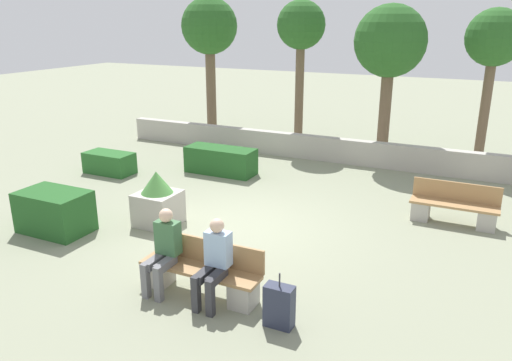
{
  "coord_description": "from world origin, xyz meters",
  "views": [
    {
      "loc": [
        4.5,
        -8.42,
        4.13
      ],
      "look_at": [
        0.22,
        0.5,
        0.9
      ],
      "focal_mm": 35.0,
      "sensor_mm": 36.0,
      "label": 1
    }
  ],
  "objects_px": {
    "bench_left_side": "(454,209)",
    "person_seated_woman": "(164,247)",
    "tree_leftmost": "(209,29)",
    "tree_center_right": "(390,44)",
    "suitcase": "(279,306)",
    "tree_center_left": "(301,30)",
    "bench_front": "(201,274)",
    "planter_corner_left": "(158,201)",
    "tree_rightmost": "(494,42)",
    "person_seated_man": "(214,259)"
  },
  "relations": [
    {
      "from": "planter_corner_left",
      "to": "bench_left_side",
      "type": "bearing_deg",
      "value": 26.11
    },
    {
      "from": "tree_center_right",
      "to": "tree_rightmost",
      "type": "distance_m",
      "value": 2.73
    },
    {
      "from": "tree_center_right",
      "to": "bench_front",
      "type": "bearing_deg",
      "value": -95.3
    },
    {
      "from": "bench_front",
      "to": "bench_left_side",
      "type": "xyz_separation_m",
      "value": [
        3.3,
        4.71,
        -0.01
      ]
    },
    {
      "from": "bench_front",
      "to": "planter_corner_left",
      "type": "relative_size",
      "value": 1.73
    },
    {
      "from": "person_seated_woman",
      "to": "person_seated_man",
      "type": "bearing_deg",
      "value": -0.03
    },
    {
      "from": "tree_leftmost",
      "to": "tree_center_right",
      "type": "bearing_deg",
      "value": -7.29
    },
    {
      "from": "person_seated_man",
      "to": "person_seated_woman",
      "type": "xyz_separation_m",
      "value": [
        -0.91,
        0.0,
        0.0
      ]
    },
    {
      "from": "planter_corner_left",
      "to": "suitcase",
      "type": "relative_size",
      "value": 1.39
    },
    {
      "from": "bench_front",
      "to": "tree_leftmost",
      "type": "distance_m",
      "value": 11.92
    },
    {
      "from": "person_seated_man",
      "to": "tree_leftmost",
      "type": "distance_m",
      "value": 12.09
    },
    {
      "from": "tree_leftmost",
      "to": "person_seated_man",
      "type": "bearing_deg",
      "value": -59.33
    },
    {
      "from": "planter_corner_left",
      "to": "suitcase",
      "type": "height_order",
      "value": "planter_corner_left"
    },
    {
      "from": "suitcase",
      "to": "tree_center_left",
      "type": "relative_size",
      "value": 0.18
    },
    {
      "from": "person_seated_woman",
      "to": "planter_corner_left",
      "type": "bearing_deg",
      "value": 128.47
    },
    {
      "from": "tree_leftmost",
      "to": "tree_center_left",
      "type": "height_order",
      "value": "tree_leftmost"
    },
    {
      "from": "bench_left_side",
      "to": "tree_center_right",
      "type": "distance_m",
      "value": 5.91
    },
    {
      "from": "bench_front",
      "to": "tree_center_right",
      "type": "relative_size",
      "value": 0.44
    },
    {
      "from": "tree_leftmost",
      "to": "tree_center_left",
      "type": "bearing_deg",
      "value": -5.1
    },
    {
      "from": "person_seated_woman",
      "to": "tree_rightmost",
      "type": "bearing_deg",
      "value": 66.94
    },
    {
      "from": "tree_rightmost",
      "to": "tree_leftmost",
      "type": "bearing_deg",
      "value": 177.55
    },
    {
      "from": "bench_left_side",
      "to": "person_seated_woman",
      "type": "relative_size",
      "value": 1.32
    },
    {
      "from": "person_seated_woman",
      "to": "suitcase",
      "type": "relative_size",
      "value": 1.61
    },
    {
      "from": "tree_center_left",
      "to": "planter_corner_left",
      "type": "bearing_deg",
      "value": -91.38
    },
    {
      "from": "person_seated_man",
      "to": "tree_rightmost",
      "type": "bearing_deg",
      "value": 71.65
    },
    {
      "from": "tree_center_left",
      "to": "suitcase",
      "type": "bearing_deg",
      "value": -70.36
    },
    {
      "from": "bench_left_side",
      "to": "tree_rightmost",
      "type": "xyz_separation_m",
      "value": [
        0.25,
        4.82,
        3.2
      ]
    },
    {
      "from": "bench_front",
      "to": "person_seated_woman",
      "type": "distance_m",
      "value": 0.72
    },
    {
      "from": "tree_center_right",
      "to": "tree_leftmost",
      "type": "bearing_deg",
      "value": 172.71
    },
    {
      "from": "tree_leftmost",
      "to": "bench_front",
      "type": "bearing_deg",
      "value": -60.4
    },
    {
      "from": "person_seated_woman",
      "to": "bench_front",
      "type": "bearing_deg",
      "value": 13.59
    },
    {
      "from": "tree_leftmost",
      "to": "suitcase",
      "type": "bearing_deg",
      "value": -55.24
    },
    {
      "from": "person_seated_woman",
      "to": "tree_leftmost",
      "type": "relative_size",
      "value": 0.28
    },
    {
      "from": "tree_leftmost",
      "to": "tree_center_right",
      "type": "distance_m",
      "value": 6.55
    },
    {
      "from": "suitcase",
      "to": "planter_corner_left",
      "type": "bearing_deg",
      "value": 148.54
    },
    {
      "from": "bench_left_side",
      "to": "suitcase",
      "type": "relative_size",
      "value": 2.13
    },
    {
      "from": "suitcase",
      "to": "tree_leftmost",
      "type": "height_order",
      "value": "tree_leftmost"
    },
    {
      "from": "tree_center_right",
      "to": "suitcase",
      "type": "bearing_deg",
      "value": -86.32
    },
    {
      "from": "planter_corner_left",
      "to": "tree_rightmost",
      "type": "bearing_deg",
      "value": 52.43
    },
    {
      "from": "person_seated_woman",
      "to": "bench_left_side",
      "type": "bearing_deg",
      "value": 51.39
    },
    {
      "from": "suitcase",
      "to": "tree_leftmost",
      "type": "xyz_separation_m",
      "value": [
        -7.09,
        10.22,
        3.44
      ]
    },
    {
      "from": "tree_center_left",
      "to": "tree_center_right",
      "type": "distance_m",
      "value": 2.99
    },
    {
      "from": "planter_corner_left",
      "to": "tree_center_right",
      "type": "relative_size",
      "value": 0.25
    },
    {
      "from": "person_seated_woman",
      "to": "tree_center_left",
      "type": "bearing_deg",
      "value": 98.77
    },
    {
      "from": "bench_left_side",
      "to": "person_seated_woman",
      "type": "height_order",
      "value": "person_seated_woman"
    },
    {
      "from": "suitcase",
      "to": "tree_center_right",
      "type": "relative_size",
      "value": 0.18
    },
    {
      "from": "tree_leftmost",
      "to": "tree_center_left",
      "type": "distance_m",
      "value": 3.57
    },
    {
      "from": "suitcase",
      "to": "tree_center_right",
      "type": "distance_m",
      "value": 9.91
    },
    {
      "from": "person_seated_woman",
      "to": "tree_rightmost",
      "type": "relative_size",
      "value": 0.3
    },
    {
      "from": "planter_corner_left",
      "to": "tree_leftmost",
      "type": "bearing_deg",
      "value": 113.01
    }
  ]
}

